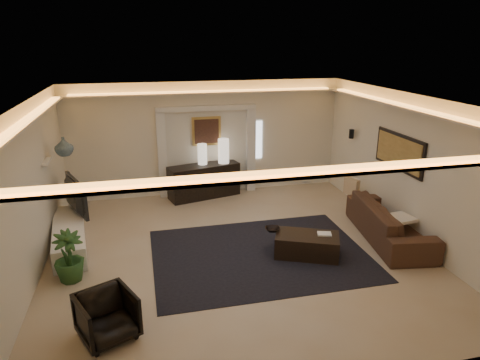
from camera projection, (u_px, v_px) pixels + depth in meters
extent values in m
plane|color=#B7A790|center=(237.00, 252.00, 8.24)|extent=(7.00, 7.00, 0.00)
plane|color=white|center=(237.00, 100.00, 7.33)|extent=(7.00, 7.00, 0.00)
plane|color=beige|center=(207.00, 139.00, 11.02)|extent=(7.00, 0.00, 7.00)
plane|color=beige|center=(310.00, 282.00, 4.55)|extent=(7.00, 0.00, 7.00)
plane|color=beige|center=(29.00, 196.00, 7.02)|extent=(0.00, 7.00, 7.00)
plane|color=beige|center=(408.00, 168.00, 8.55)|extent=(0.00, 7.00, 7.00)
cube|color=silver|center=(237.00, 116.00, 7.42)|extent=(7.00, 7.00, 0.04)
cube|color=white|center=(257.00, 140.00, 11.32)|extent=(0.25, 0.03, 1.00)
cube|color=black|center=(260.00, 254.00, 8.14)|extent=(4.00, 3.00, 0.01)
cube|color=silver|center=(162.00, 155.00, 10.78)|extent=(0.22, 0.20, 2.20)
cube|color=silver|center=(251.00, 150.00, 11.29)|extent=(0.22, 0.20, 2.20)
cube|color=silver|center=(206.00, 108.00, 10.67)|extent=(2.52, 0.20, 0.12)
cube|color=tan|center=(207.00, 131.00, 10.93)|extent=(0.74, 0.04, 0.74)
cube|color=#4C2D1E|center=(207.00, 131.00, 10.90)|extent=(0.62, 0.02, 0.62)
cube|color=black|center=(399.00, 152.00, 8.74)|extent=(0.04, 1.64, 0.74)
cube|color=tan|center=(398.00, 152.00, 8.73)|extent=(0.02, 1.50, 0.62)
cylinder|color=black|center=(351.00, 134.00, 10.48)|extent=(0.12, 0.12, 0.22)
cube|color=silver|center=(47.00, 161.00, 8.26)|extent=(0.10, 0.55, 0.04)
cube|color=black|center=(204.00, 182.00, 11.00)|extent=(1.88, 0.99, 0.90)
cylinder|color=white|center=(202.00, 155.00, 10.87)|extent=(0.25, 0.25, 0.52)
cylinder|color=white|center=(224.00, 154.00, 10.99)|extent=(0.34, 0.34, 0.62)
cube|color=white|center=(69.00, 236.00, 8.41)|extent=(0.86, 2.32, 0.43)
imported|color=black|center=(70.00, 196.00, 8.84)|extent=(1.25, 0.63, 0.74)
cylinder|color=black|center=(74.00, 196.00, 9.32)|extent=(0.15, 0.15, 0.35)
imported|color=#415367|center=(64.00, 146.00, 8.53)|extent=(0.39, 0.39, 0.38)
imported|color=#274F20|center=(69.00, 257.00, 7.15)|extent=(0.67, 0.67, 0.88)
imported|color=#312012|center=(390.00, 222.00, 8.70)|extent=(2.61, 1.33, 0.73)
cube|color=white|center=(398.00, 219.00, 8.39)|extent=(0.64, 0.55, 0.06)
cube|color=tan|center=(352.00, 187.00, 10.19)|extent=(0.24, 0.42, 0.40)
cube|color=black|center=(307.00, 245.00, 8.05)|extent=(1.32, 1.05, 0.43)
imported|color=black|center=(272.00, 230.00, 8.14)|extent=(0.32, 0.32, 0.07)
cube|color=silver|center=(324.00, 234.00, 8.00)|extent=(0.30, 0.25, 0.03)
imported|color=black|center=(107.00, 316.00, 5.80)|extent=(0.95, 0.96, 0.66)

